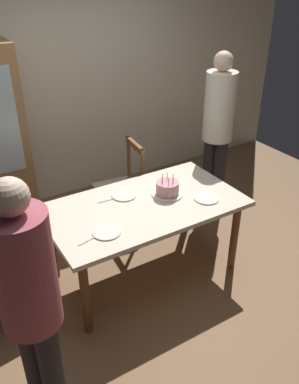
% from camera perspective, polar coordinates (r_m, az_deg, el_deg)
% --- Properties ---
extents(ground, '(6.40, 6.40, 0.00)m').
position_cam_1_polar(ground, '(3.81, -0.65, -11.23)').
color(ground, brown).
extents(back_wall, '(6.40, 0.10, 2.60)m').
position_cam_1_polar(back_wall, '(4.73, -12.72, 14.32)').
color(back_wall, beige).
rests_on(back_wall, ground).
extents(dining_table, '(1.67, 0.93, 0.74)m').
position_cam_1_polar(dining_table, '(3.42, -0.72, -2.93)').
color(dining_table, beige).
rests_on(dining_table, ground).
extents(birthday_cake, '(0.28, 0.28, 0.19)m').
position_cam_1_polar(birthday_cake, '(3.48, 2.59, 0.46)').
color(birthday_cake, silver).
rests_on(birthday_cake, dining_table).
extents(plate_near_celebrant, '(0.22, 0.22, 0.01)m').
position_cam_1_polar(plate_near_celebrant, '(3.04, -6.16, -5.71)').
color(plate_near_celebrant, silver).
rests_on(plate_near_celebrant, dining_table).
extents(plate_far_side, '(0.22, 0.22, 0.01)m').
position_cam_1_polar(plate_far_side, '(3.50, -3.67, -0.45)').
color(plate_far_side, silver).
rests_on(plate_far_side, dining_table).
extents(plate_near_guest, '(0.22, 0.22, 0.01)m').
position_cam_1_polar(plate_near_guest, '(3.48, 8.17, -0.88)').
color(plate_near_guest, silver).
rests_on(plate_near_guest, dining_table).
extents(fork_near_celebrant, '(0.18, 0.06, 0.01)m').
position_cam_1_polar(fork_near_celebrant, '(2.98, -8.77, -6.84)').
color(fork_near_celebrant, silver).
rests_on(fork_near_celebrant, dining_table).
extents(fork_far_side, '(0.18, 0.02, 0.01)m').
position_cam_1_polar(fork_far_side, '(3.44, -6.03, -1.17)').
color(fork_far_side, silver).
rests_on(fork_far_side, dining_table).
extents(chair_spindle_back, '(0.48, 0.48, 0.95)m').
position_cam_1_polar(chair_spindle_back, '(4.19, -4.10, 0.46)').
color(chair_spindle_back, tan).
rests_on(chair_spindle_back, ground).
extents(person_celebrant, '(0.32, 0.32, 1.69)m').
position_cam_1_polar(person_celebrant, '(2.26, -16.73, -14.69)').
color(person_celebrant, '#262328').
rests_on(person_celebrant, ground).
extents(person_guest, '(0.32, 0.32, 1.78)m').
position_cam_1_polar(person_guest, '(4.34, 9.77, 9.41)').
color(person_guest, '#262328').
rests_on(person_guest, ground).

